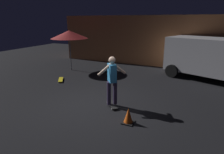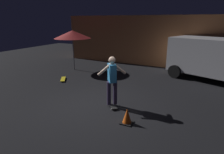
# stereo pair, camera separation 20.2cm
# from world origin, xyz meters

# --- Properties ---
(ground_plane) EXTENTS (28.00, 28.00, 0.00)m
(ground_plane) POSITION_xyz_m (0.00, 0.00, 0.00)
(ground_plane) COLOR black
(low_building) EXTENTS (13.37, 4.29, 3.15)m
(low_building) POSITION_xyz_m (0.58, 8.76, 1.58)
(low_building) COLOR #C67A47
(low_building) RESTS_ON ground_plane
(parked_van) EXTENTS (4.97, 3.48, 2.03)m
(parked_van) POSITION_xyz_m (3.84, 4.99, 1.16)
(parked_van) COLOR #B2B2B7
(parked_van) RESTS_ON ground_plane
(patio_umbrella) EXTENTS (2.10, 2.10, 2.30)m
(patio_umbrella) POSITION_xyz_m (-3.82, 3.73, 2.07)
(patio_umbrella) COLOR slate
(patio_umbrella) RESTS_ON ground_plane
(skateboard_ridden) EXTENTS (0.66, 0.73, 0.07)m
(skateboard_ridden) POSITION_xyz_m (0.47, 0.16, 0.06)
(skateboard_ridden) COLOR black
(skateboard_ridden) RESTS_ON ground_plane
(skateboard_spare) EXTENTS (0.61, 0.75, 0.07)m
(skateboard_spare) POSITION_xyz_m (-3.03, 1.75, 0.06)
(skateboard_spare) COLOR gold
(skateboard_spare) RESTS_ON ground_plane
(skater) EXTENTS (0.81, 0.70, 1.67)m
(skater) POSITION_xyz_m (0.47, 0.16, 1.04)
(skater) COLOR #382D4C
(skater) RESTS_ON skateboard_ridden
(traffic_cone) EXTENTS (0.34, 0.34, 0.46)m
(traffic_cone) POSITION_xyz_m (1.37, -0.70, 0.21)
(traffic_cone) COLOR black
(traffic_cone) RESTS_ON ground_plane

